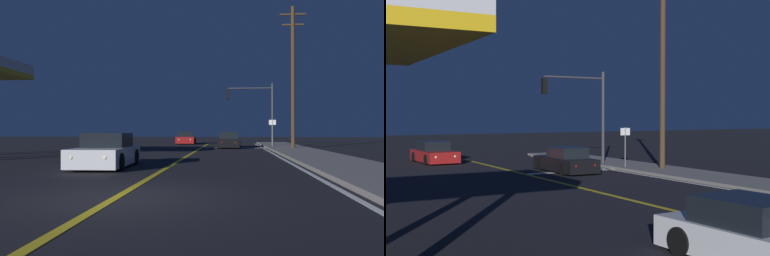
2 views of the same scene
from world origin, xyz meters
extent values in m
cube|color=gold|center=(0.00, 12.75, 0.01)|extent=(0.20, 43.35, 0.01)
cube|color=white|center=(2.65, 24.00, 0.01)|extent=(5.29, 0.50, 0.01)
cube|color=maroon|center=(-2.36, 32.92, 0.44)|extent=(2.11, 4.51, 0.68)
cube|color=black|center=(-2.37, 33.18, 1.04)|extent=(1.73, 2.11, 0.60)
cylinder|color=black|center=(-1.40, 31.60, 0.32)|extent=(0.25, 0.65, 0.64)
cylinder|color=black|center=(-3.18, 31.51, 0.32)|extent=(0.25, 0.65, 0.64)
cylinder|color=black|center=(-1.54, 34.33, 0.32)|extent=(0.25, 0.65, 0.64)
cylinder|color=black|center=(-3.31, 34.24, 0.32)|extent=(0.25, 0.65, 0.64)
sphere|color=#FFF4CC|center=(-1.67, 30.80, 0.52)|extent=(0.18, 0.18, 0.18)
sphere|color=#FFF4CC|center=(-2.84, 30.74, 0.52)|extent=(0.18, 0.18, 0.18)
sphere|color=red|center=(-1.88, 35.10, 0.52)|extent=(0.14, 0.14, 0.14)
sphere|color=red|center=(-3.05, 35.05, 0.52)|extent=(0.14, 0.14, 0.14)
cube|color=black|center=(2.28, 23.98, 0.44)|extent=(1.78, 4.48, 0.68)
cube|color=black|center=(2.28, 23.71, 1.04)|extent=(1.51, 2.07, 0.60)
cylinder|color=black|center=(1.50, 25.37, 0.32)|extent=(0.23, 0.64, 0.64)
cylinder|color=black|center=(3.10, 25.35, 0.32)|extent=(0.23, 0.64, 0.64)
cylinder|color=black|center=(1.46, 22.61, 0.32)|extent=(0.23, 0.64, 0.64)
cylinder|color=black|center=(3.07, 22.59, 0.32)|extent=(0.23, 0.64, 0.64)
sphere|color=#FFF4CC|center=(1.78, 26.16, 0.52)|extent=(0.18, 0.18, 0.18)
sphere|color=#FFF4CC|center=(2.85, 26.14, 0.52)|extent=(0.18, 0.18, 0.18)
sphere|color=red|center=(1.72, 21.81, 0.52)|extent=(0.14, 0.14, 0.14)
sphere|color=red|center=(2.79, 21.80, 0.52)|extent=(0.14, 0.14, 0.14)
cube|color=silver|center=(-2.45, 6.61, 0.44)|extent=(2.08, 4.42, 0.68)
cube|color=black|center=(-2.46, 6.87, 1.04)|extent=(1.70, 2.07, 0.60)
cylinder|color=black|center=(-1.64, 7.99, 0.32)|extent=(0.25, 0.65, 0.64)
cylinder|color=black|center=(-3.38, 7.91, 0.32)|extent=(0.25, 0.65, 0.64)
sphere|color=red|center=(-1.97, 8.75, 0.52)|extent=(0.14, 0.14, 0.14)
sphere|color=red|center=(-3.13, 8.70, 0.52)|extent=(0.14, 0.14, 0.14)
cylinder|color=#38383D|center=(6.09, 26.30, 2.80)|extent=(0.18, 0.18, 5.61)
cylinder|color=#38383D|center=(4.14, 26.30, 5.21)|extent=(3.91, 0.12, 0.12)
cube|color=black|center=(2.18, 26.30, 4.66)|extent=(0.28, 0.28, 0.90)
sphere|color=red|center=(2.18, 26.30, 4.93)|extent=(0.22, 0.22, 0.22)
sphere|color=#4C2D05|center=(2.18, 26.30, 4.66)|extent=(0.22, 0.22, 0.22)
sphere|color=#0A3814|center=(2.18, 26.30, 4.39)|extent=(0.22, 0.22, 0.22)
cylinder|color=#42301E|center=(7.19, 21.99, 5.49)|extent=(0.30, 0.30, 10.99)
cylinder|color=slate|center=(5.79, 23.50, 1.18)|extent=(0.06, 0.06, 2.35)
cube|color=white|center=(5.79, 23.50, 2.10)|extent=(0.56, 0.13, 0.40)
camera|label=1|loc=(2.43, -7.99, 1.43)|focal=35.83mm
camera|label=2|loc=(-10.91, -1.01, 3.06)|focal=50.05mm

